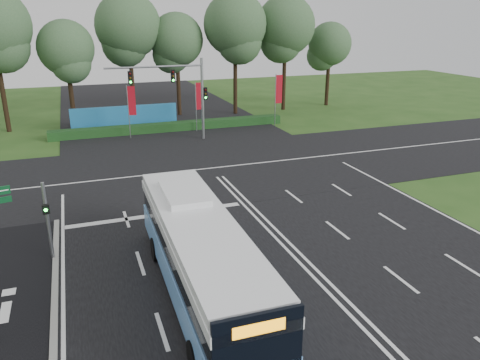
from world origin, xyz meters
name	(u,v)px	position (x,y,z in m)	size (l,w,h in m)	color
ground	(278,241)	(0.00, 0.00, 0.00)	(120.00, 120.00, 0.00)	#284C19
road_main	(278,240)	(0.00, 0.00, 0.02)	(20.00, 120.00, 0.04)	black
road_cross	(209,169)	(0.00, 12.00, 0.03)	(120.00, 14.00, 0.05)	black
kerb_strip	(54,318)	(-10.10, -3.00, 0.06)	(0.25, 18.00, 0.12)	gray
city_bus	(200,256)	(-4.75, -3.37, 1.77)	(2.81, 12.29, 3.52)	#639FE5
pedestrian_signal	(48,219)	(-10.20, 1.69, 2.00)	(0.32, 0.43, 3.65)	gray
banner_flag_left	(131,104)	(-3.83, 22.81, 3.06)	(0.69, 0.15, 4.71)	gray
banner_flag_mid	(198,99)	(2.43, 23.51, 3.03)	(0.69, 0.07, 4.65)	gray
banner_flag_right	(278,93)	(10.26, 23.02, 3.30)	(0.75, 0.09, 5.09)	gray
traffic_light_gantry	(182,87)	(0.21, 20.50, 4.66)	(8.41, 0.28, 7.00)	gray
hedge	(172,127)	(0.00, 24.50, 0.40)	(22.00, 1.20, 0.80)	#133514
blue_hoarding	(125,117)	(-4.00, 27.00, 1.10)	(10.00, 0.30, 2.20)	#1E6EA6
eucalyptus_row	(144,31)	(-1.09, 30.78, 8.93)	(47.00, 9.08, 12.90)	black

